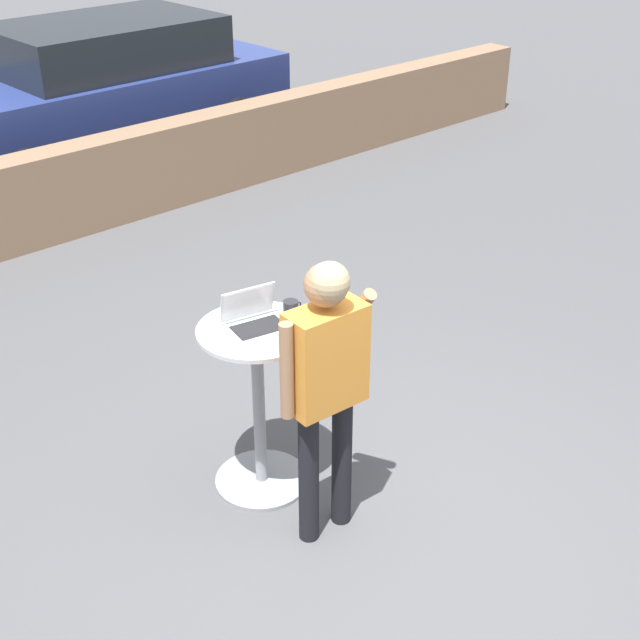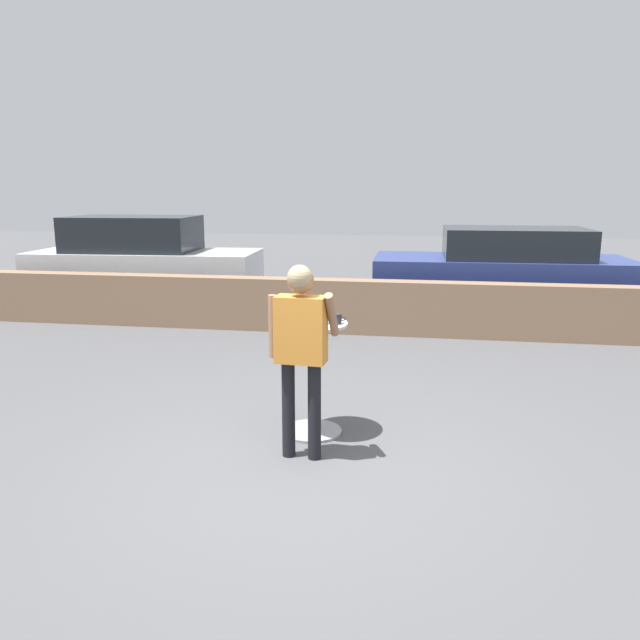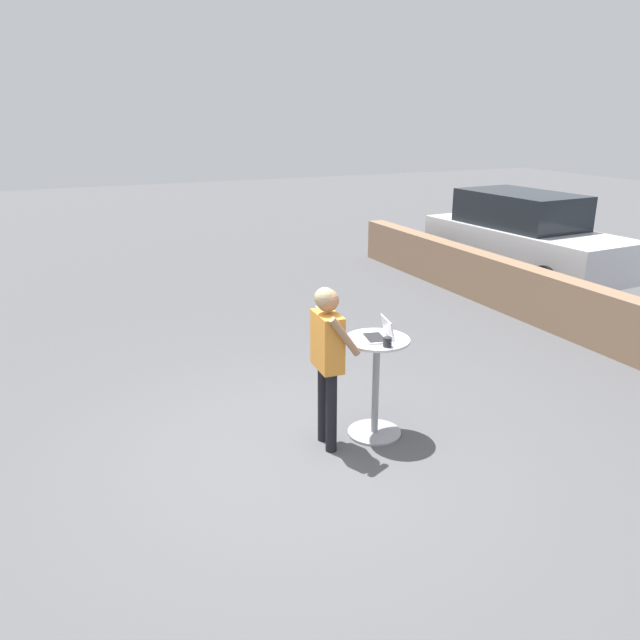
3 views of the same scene
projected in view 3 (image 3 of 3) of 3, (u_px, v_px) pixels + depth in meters
The scene contains 6 objects.
ground_plane at pixel (301, 454), 6.06m from camera, with size 50.00×50.00×0.00m, color #4C4C4F.
cafe_table at pixel (376, 381), 6.27m from camera, with size 0.65×0.65×1.05m.
laptop at pixel (379, 334), 6.11m from camera, with size 0.37×0.33×0.21m.
coffee_mug at pixel (387, 342), 5.91m from camera, with size 0.12×0.08×0.09m.
standing_person at pixel (327, 348), 5.91m from camera, with size 0.56×0.34×1.64m.
parked_car_further_down at pixel (523, 237), 12.15m from camera, with size 4.32×1.96×1.70m.
Camera 3 is at (4.94, -2.04, 3.16)m, focal length 35.00 mm.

